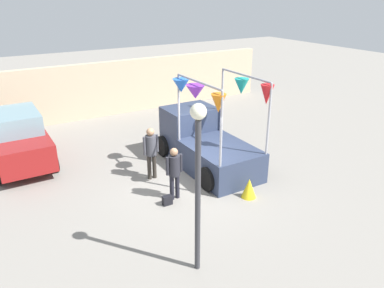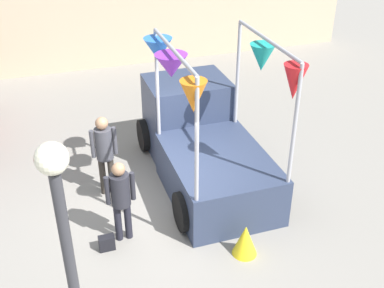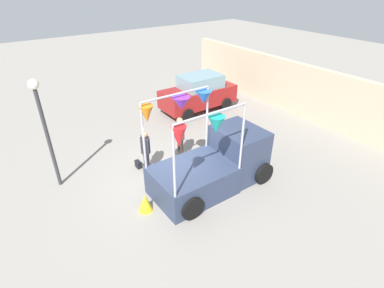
{
  "view_description": "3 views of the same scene",
  "coord_description": "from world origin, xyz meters",
  "px_view_note": "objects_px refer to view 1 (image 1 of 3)",
  "views": [
    {
      "loc": [
        -5.34,
        -9.05,
        5.73
      ],
      "look_at": [
        0.3,
        0.41,
        1.19
      ],
      "focal_mm": 35.0,
      "sensor_mm": 36.0,
      "label": 1
    },
    {
      "loc": [
        -1.79,
        -7.29,
        5.94
      ],
      "look_at": [
        0.71,
        0.21,
        1.32
      ],
      "focal_mm": 45.0,
      "sensor_mm": 36.0,
      "label": 2
    },
    {
      "loc": [
        7.71,
        -4.46,
        6.49
      ],
      "look_at": [
        0.76,
        0.44,
        1.57
      ],
      "focal_mm": 28.0,
      "sensor_mm": 36.0,
      "label": 3
    }
  ],
  "objects_px": {
    "person_vendor": "(151,148)",
    "handbag": "(167,200)",
    "vendor_truck": "(204,140)",
    "folded_kite_bundle_sunflower": "(249,188)",
    "person_customer": "(174,169)",
    "parked_car": "(19,138)",
    "street_lamp": "(198,167)"
  },
  "relations": [
    {
      "from": "handbag",
      "to": "folded_kite_bundle_sunflower",
      "type": "relative_size",
      "value": 0.47
    },
    {
      "from": "street_lamp",
      "to": "person_customer",
      "type": "bearing_deg",
      "value": 71.02
    },
    {
      "from": "handbag",
      "to": "folded_kite_bundle_sunflower",
      "type": "xyz_separation_m",
      "value": [
        2.27,
        -0.87,
        0.16
      ]
    },
    {
      "from": "person_customer",
      "to": "folded_kite_bundle_sunflower",
      "type": "bearing_deg",
      "value": -29.06
    },
    {
      "from": "vendor_truck",
      "to": "parked_car",
      "type": "xyz_separation_m",
      "value": [
        -5.54,
        3.29,
        0.07
      ]
    },
    {
      "from": "parked_car",
      "to": "handbag",
      "type": "relative_size",
      "value": 14.29
    },
    {
      "from": "parked_car",
      "to": "handbag",
      "type": "xyz_separation_m",
      "value": [
        3.14,
        -5.14,
        -0.8
      ]
    },
    {
      "from": "vendor_truck",
      "to": "person_vendor",
      "type": "distance_m",
      "value": 2.09
    },
    {
      "from": "handbag",
      "to": "folded_kite_bundle_sunflower",
      "type": "bearing_deg",
      "value": -20.92
    },
    {
      "from": "handbag",
      "to": "person_vendor",
      "type": "bearing_deg",
      "value": 79.25
    },
    {
      "from": "folded_kite_bundle_sunflower",
      "to": "handbag",
      "type": "bearing_deg",
      "value": 159.08
    },
    {
      "from": "folded_kite_bundle_sunflower",
      "to": "person_vendor",
      "type": "bearing_deg",
      "value": 127.08
    },
    {
      "from": "vendor_truck",
      "to": "folded_kite_bundle_sunflower",
      "type": "distance_m",
      "value": 2.79
    },
    {
      "from": "folded_kite_bundle_sunflower",
      "to": "parked_car",
      "type": "bearing_deg",
      "value": 131.99
    },
    {
      "from": "parked_car",
      "to": "handbag",
      "type": "height_order",
      "value": "parked_car"
    },
    {
      "from": "parked_car",
      "to": "person_vendor",
      "type": "relative_size",
      "value": 2.29
    },
    {
      "from": "person_vendor",
      "to": "folded_kite_bundle_sunflower",
      "type": "relative_size",
      "value": 2.91
    },
    {
      "from": "person_vendor",
      "to": "handbag",
      "type": "bearing_deg",
      "value": -100.75
    },
    {
      "from": "vendor_truck",
      "to": "person_customer",
      "type": "bearing_deg",
      "value": -141.12
    },
    {
      "from": "person_vendor",
      "to": "handbag",
      "type": "height_order",
      "value": "person_vendor"
    },
    {
      "from": "person_vendor",
      "to": "folded_kite_bundle_sunflower",
      "type": "distance_m",
      "value": 3.32
    },
    {
      "from": "parked_car",
      "to": "folded_kite_bundle_sunflower",
      "type": "height_order",
      "value": "parked_car"
    },
    {
      "from": "vendor_truck",
      "to": "person_vendor",
      "type": "bearing_deg",
      "value": -176.07
    },
    {
      "from": "street_lamp",
      "to": "vendor_truck",
      "type": "bearing_deg",
      "value": 56.22
    },
    {
      "from": "person_vendor",
      "to": "folded_kite_bundle_sunflower",
      "type": "bearing_deg",
      "value": -52.92
    },
    {
      "from": "vendor_truck",
      "to": "street_lamp",
      "type": "height_order",
      "value": "street_lamp"
    },
    {
      "from": "vendor_truck",
      "to": "person_customer",
      "type": "xyz_separation_m",
      "value": [
        -2.05,
        -1.65,
        0.1
      ]
    },
    {
      "from": "street_lamp",
      "to": "person_vendor",
      "type": "bearing_deg",
      "value": 77.57
    },
    {
      "from": "person_customer",
      "to": "street_lamp",
      "type": "bearing_deg",
      "value": -108.98
    },
    {
      "from": "person_customer",
      "to": "street_lamp",
      "type": "relative_size",
      "value": 0.43
    },
    {
      "from": "person_customer",
      "to": "street_lamp",
      "type": "distance_m",
      "value": 3.42
    },
    {
      "from": "vendor_truck",
      "to": "person_customer",
      "type": "relative_size",
      "value": 2.52
    }
  ]
}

